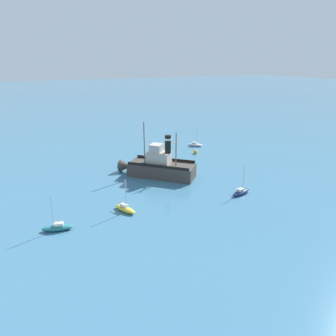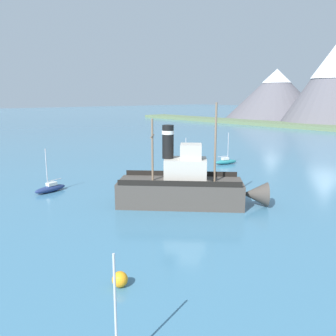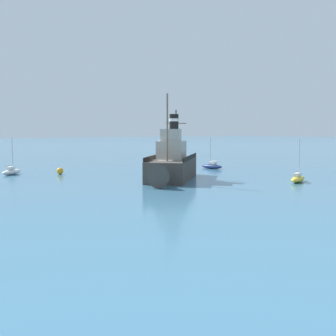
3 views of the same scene
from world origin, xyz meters
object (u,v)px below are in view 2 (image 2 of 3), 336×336
at_px(old_tugboat, 187,187).
at_px(sailboat_yellow, 188,170).
at_px(sailboat_teal, 226,161).
at_px(sailboat_navy, 50,188).
at_px(mooring_buoy, 120,279).

height_order(old_tugboat, sailboat_yellow, old_tugboat).
xyz_separation_m(sailboat_teal, sailboat_navy, (-1.65, -27.56, 0.00)).
height_order(sailboat_yellow, sailboat_navy, same).
bearing_deg(sailboat_yellow, mooring_buoy, -50.27).
height_order(sailboat_teal, sailboat_navy, same).
height_order(sailboat_yellow, mooring_buoy, sailboat_yellow).
bearing_deg(sailboat_yellow, sailboat_navy, -98.44).
xyz_separation_m(sailboat_yellow, sailboat_navy, (-2.72, -18.36, 0.00)).
height_order(old_tugboat, sailboat_teal, old_tugboat).
distance_m(old_tugboat, sailboat_navy, 15.70).
xyz_separation_m(old_tugboat, mooring_buoy, (8.86, -13.30, -1.38)).
xyz_separation_m(old_tugboat, sailboat_navy, (-13.20, -8.38, -1.40)).
distance_m(sailboat_navy, mooring_buoy, 22.60).
bearing_deg(mooring_buoy, old_tugboat, 123.69).
height_order(sailboat_teal, mooring_buoy, sailboat_teal).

